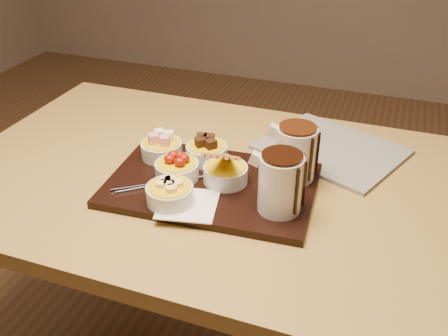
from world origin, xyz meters
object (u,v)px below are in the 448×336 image
(bowl_strawberries, at_px, (177,170))
(pitcher_dark_chocolate, at_px, (280,184))
(pitcher_milk_chocolate, at_px, (296,154))
(newspaper, at_px, (331,149))
(serving_board, at_px, (212,185))
(dining_table, at_px, (204,206))

(bowl_strawberries, bearing_deg, pitcher_dark_chocolate, -8.82)
(pitcher_milk_chocolate, distance_m, newspaper, 0.21)
(serving_board, distance_m, bowl_strawberries, 0.08)
(serving_board, xyz_separation_m, pitcher_dark_chocolate, (0.17, -0.05, 0.07))
(newspaper, bearing_deg, pitcher_dark_chocolate, -78.12)
(bowl_strawberries, relative_size, pitcher_dark_chocolate, 0.81)
(pitcher_dark_chocolate, bearing_deg, dining_table, 149.80)
(bowl_strawberries, distance_m, pitcher_dark_chocolate, 0.25)
(pitcher_dark_chocolate, bearing_deg, newspaper, 75.92)
(dining_table, height_order, pitcher_milk_chocolate, pitcher_milk_chocolate)
(pitcher_milk_chocolate, relative_size, newspaper, 0.37)
(pitcher_milk_chocolate, bearing_deg, pitcher_dark_chocolate, -94.40)
(dining_table, bearing_deg, serving_board, -52.27)
(dining_table, bearing_deg, bowl_strawberries, -118.24)
(newspaper, bearing_deg, pitcher_milk_chocolate, -84.66)
(dining_table, relative_size, bowl_strawberries, 12.00)
(pitcher_milk_chocolate, bearing_deg, bowl_strawberries, -163.61)
(pitcher_dark_chocolate, bearing_deg, serving_board, 160.02)
(pitcher_dark_chocolate, height_order, newspaper, pitcher_dark_chocolate)
(serving_board, distance_m, pitcher_dark_chocolate, 0.19)
(bowl_strawberries, xyz_separation_m, newspaper, (0.31, 0.28, -0.03))
(bowl_strawberries, xyz_separation_m, pitcher_milk_chocolate, (0.25, 0.09, 0.04))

